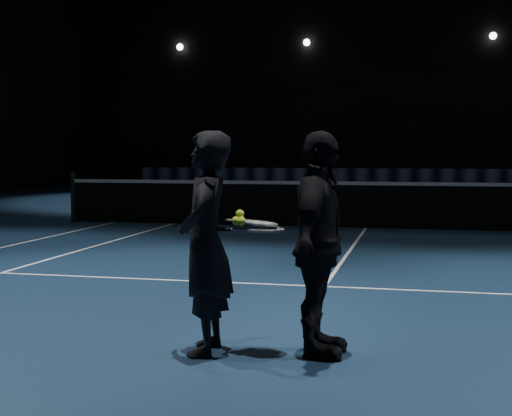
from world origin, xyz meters
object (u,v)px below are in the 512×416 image
at_px(racket_upper, 259,223).
at_px(tennis_balls, 239,219).
at_px(player_b, 319,244).
at_px(racket_lower, 265,230).
at_px(player_a, 205,243).

relative_size(racket_upper, tennis_balls, 5.67).
bearing_deg(player_b, racket_lower, 101.02).
bearing_deg(racket_upper, player_b, -9.08).
height_order(player_a, racket_lower, player_a).
relative_size(player_a, player_b, 1.00).
xyz_separation_m(racket_upper, tennis_balls, (-0.14, -0.06, 0.03)).
xyz_separation_m(player_b, racket_lower, (-0.40, -0.06, 0.10)).
xyz_separation_m(racket_lower, racket_upper, (-0.06, 0.03, 0.04)).
bearing_deg(racket_lower, player_a, 180.00).
bearing_deg(racket_lower, player_b, 0.00).
height_order(player_b, racket_lower, player_b).
relative_size(player_b, racket_lower, 2.47).
relative_size(racket_lower, racket_upper, 1.00).
relative_size(player_b, tennis_balls, 14.02).
height_order(racket_lower, tennis_balls, tennis_balls).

